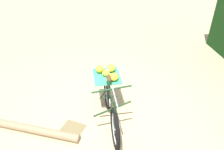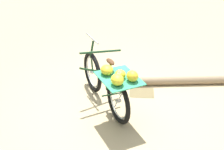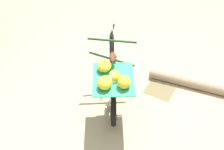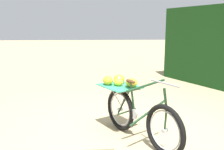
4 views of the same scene
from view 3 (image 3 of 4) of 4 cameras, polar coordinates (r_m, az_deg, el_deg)
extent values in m
plane|color=tan|center=(4.94, -0.53, -5.03)|extent=(60.00, 60.00, 0.00)
torus|color=black|center=(5.26, -0.04, 3.55)|extent=(0.42, 0.67, 0.73)
torus|color=#B7B7BC|center=(5.26, -0.04, 3.55)|extent=(0.30, 0.50, 0.57)
cylinder|color=#B7B7BC|center=(5.26, -0.04, 3.55)|extent=(0.10, 0.09, 0.06)
torus|color=black|center=(4.46, 0.21, -4.51)|extent=(0.42, 0.67, 0.73)
torus|color=#B7B7BC|center=(4.46, 0.21, -4.51)|extent=(0.30, 0.50, 0.57)
cylinder|color=#B7B7BC|center=(4.46, 0.21, -4.51)|extent=(0.10, 0.09, 0.06)
cylinder|color=#19381E|center=(4.90, 0.03, 2.83)|extent=(0.63, 0.38, 0.30)
cylinder|color=#19381E|center=(4.62, 0.05, 6.16)|extent=(0.64, 0.38, 0.11)
cylinder|color=#19381E|center=(4.53, 0.13, 0.97)|extent=(0.12, 0.09, 0.49)
cylinder|color=#19381E|center=(4.59, 0.16, -2.71)|extent=(0.34, 0.21, 0.05)
cylinder|color=#19381E|center=(4.42, 0.18, -1.04)|extent=(0.29, 0.18, 0.47)
cylinder|color=#19381E|center=(5.18, -0.04, 4.94)|extent=(0.06, 0.05, 0.30)
cylinder|color=#19381E|center=(5.00, -0.03, 7.60)|extent=(0.10, 0.08, 0.30)
cylinder|color=gray|center=(4.87, -0.03, 9.47)|extent=(0.28, 0.46, 0.02)
ellipsoid|color=#4C2D19|center=(4.32, 0.15, 3.27)|extent=(0.19, 0.24, 0.06)
cylinder|color=#B7B7BC|center=(4.72, 0.11, -1.01)|extent=(0.10, 0.15, 0.16)
cylinder|color=#B7B7BC|center=(4.40, 0.19, -1.88)|extent=(0.19, 0.11, 0.39)
cylinder|color=#B7B7BC|center=(4.25, 0.25, -3.77)|extent=(0.22, 0.13, 0.39)
cube|color=brown|center=(4.18, 0.23, -0.88)|extent=(0.68, 0.74, 0.02)
cube|color=#33936B|center=(4.17, 0.23, -0.69)|extent=(0.81, 0.86, 0.01)
ellipsoid|color=gold|center=(4.00, 2.14, -1.28)|extent=(0.23, 0.24, 0.15)
ellipsoid|color=yellow|center=(4.12, 0.48, -0.07)|extent=(0.22, 0.23, 0.12)
ellipsoid|color=gold|center=(4.26, -1.37, 1.62)|extent=(0.24, 0.26, 0.14)
ellipsoid|color=yellow|center=(3.99, -1.31, -1.38)|extent=(0.24, 0.26, 0.15)
cone|color=white|center=(4.08, -0.03, -0.12)|extent=(0.19, 0.19, 0.17)
cylinder|color=#937A5B|center=(5.32, 17.84, -2.36)|extent=(2.13, 0.41, 0.15)
cube|color=olive|center=(5.20, 8.45, -2.74)|extent=(0.44, 0.36, 0.01)
camera|label=1|loc=(6.79, 3.96, 36.09)|focal=33.39mm
camera|label=2|loc=(1.85, -91.59, -22.20)|focal=50.78mm
camera|label=4|loc=(7.13, 20.78, 23.68)|focal=39.64mm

